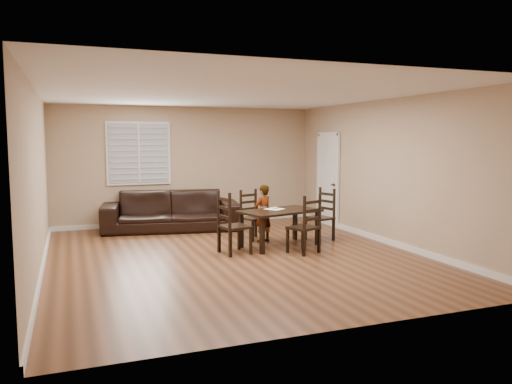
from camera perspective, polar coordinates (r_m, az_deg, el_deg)
ground at (r=8.47m, az=-2.46°, el=-7.31°), size 7.00×7.00×0.00m
room at (r=8.43m, az=-2.66°, el=5.02°), size 6.04×7.04×2.72m
dining_table at (r=9.12m, az=2.74°, el=-2.64°), size 1.59×1.15×0.67m
chair_near at (r=9.87m, az=-0.64°, el=-2.79°), size 0.55×0.53×0.97m
chair_far at (r=8.56m, az=6.06°, el=-4.02°), size 0.59×0.57×1.02m
chair_left at (r=8.51m, az=-3.22°, el=-3.89°), size 0.53×0.56×1.08m
chair_right at (r=9.86m, az=7.80°, el=-2.75°), size 0.53×0.55×1.01m
child at (r=9.53m, az=0.80°, el=-2.47°), size 0.47×0.40×1.09m
napkin at (r=9.23m, az=2.12°, el=-1.95°), size 0.41×0.41×0.00m
donut at (r=9.24m, az=2.21°, el=-1.81°), size 0.10×0.10×0.04m
sofa at (r=10.92m, az=-9.68°, el=-2.13°), size 3.03×1.59×0.84m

